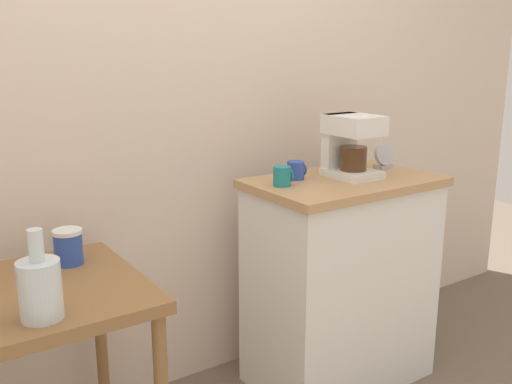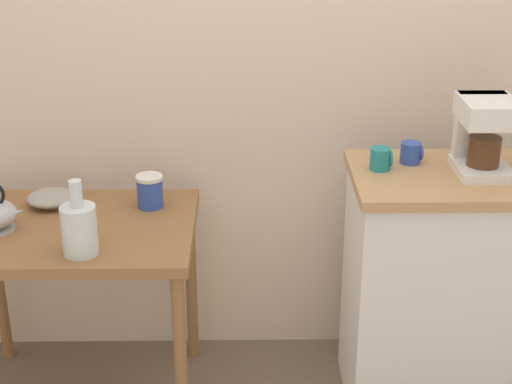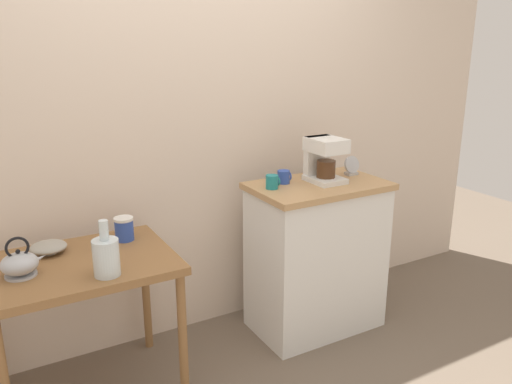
{
  "view_description": "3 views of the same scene",
  "coord_description": "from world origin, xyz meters",
  "px_view_note": "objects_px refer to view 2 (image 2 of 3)",
  "views": [
    {
      "loc": [
        -0.99,
        -1.73,
        1.45
      ],
      "look_at": [
        0.16,
        -0.03,
        0.94
      ],
      "focal_mm": 40.31,
      "sensor_mm": 36.0,
      "label": 1
    },
    {
      "loc": [
        -0.14,
        -2.46,
        1.91
      ],
      "look_at": [
        -0.1,
        -0.07,
        0.89
      ],
      "focal_mm": 54.61,
      "sensor_mm": 36.0,
      "label": 2
    },
    {
      "loc": [
        -1.13,
        -2.34,
        1.74
      ],
      "look_at": [
        0.17,
        -0.05,
        0.95
      ],
      "focal_mm": 36.38,
      "sensor_mm": 36.0,
      "label": 3
    }
  ],
  "objects_px": {
    "bowl_stoneware": "(51,198)",
    "canister_enamel": "(150,191)",
    "glass_carafe_vase": "(79,228)",
    "coffee_maker": "(484,131)",
    "mug_dark_teal": "(381,159)",
    "mug_blue": "(411,153)"
  },
  "relations": [
    {
      "from": "bowl_stoneware",
      "to": "coffee_maker",
      "type": "height_order",
      "value": "coffee_maker"
    },
    {
      "from": "mug_dark_teal",
      "to": "coffee_maker",
      "type": "bearing_deg",
      "value": -2.14
    },
    {
      "from": "bowl_stoneware",
      "to": "mug_blue",
      "type": "height_order",
      "value": "mug_blue"
    },
    {
      "from": "coffee_maker",
      "to": "mug_dark_teal",
      "type": "distance_m",
      "value": 0.36
    },
    {
      "from": "canister_enamel",
      "to": "coffee_maker",
      "type": "height_order",
      "value": "coffee_maker"
    },
    {
      "from": "mug_dark_teal",
      "to": "bowl_stoneware",
      "type": "bearing_deg",
      "value": 173.72
    },
    {
      "from": "coffee_maker",
      "to": "mug_blue",
      "type": "xyz_separation_m",
      "value": [
        -0.22,
        0.08,
        -0.1
      ]
    },
    {
      "from": "bowl_stoneware",
      "to": "glass_carafe_vase",
      "type": "relative_size",
      "value": 0.68
    },
    {
      "from": "mug_blue",
      "to": "bowl_stoneware",
      "type": "bearing_deg",
      "value": 177.06
    },
    {
      "from": "glass_carafe_vase",
      "to": "canister_enamel",
      "type": "bearing_deg",
      "value": 63.68
    },
    {
      "from": "glass_carafe_vase",
      "to": "mug_blue",
      "type": "bearing_deg",
      "value": 15.8
    },
    {
      "from": "coffee_maker",
      "to": "bowl_stoneware",
      "type": "bearing_deg",
      "value": 174.64
    },
    {
      "from": "bowl_stoneware",
      "to": "coffee_maker",
      "type": "distance_m",
      "value": 1.56
    },
    {
      "from": "bowl_stoneware",
      "to": "mug_dark_teal",
      "type": "height_order",
      "value": "mug_dark_teal"
    },
    {
      "from": "bowl_stoneware",
      "to": "mug_blue",
      "type": "relative_size",
      "value": 2.21
    },
    {
      "from": "bowl_stoneware",
      "to": "coffee_maker",
      "type": "xyz_separation_m",
      "value": [
        1.52,
        -0.14,
        0.3
      ]
    },
    {
      "from": "mug_dark_teal",
      "to": "mug_blue",
      "type": "distance_m",
      "value": 0.13
    },
    {
      "from": "glass_carafe_vase",
      "to": "coffee_maker",
      "type": "xyz_separation_m",
      "value": [
        1.34,
        0.24,
        0.24
      ]
    },
    {
      "from": "mug_dark_teal",
      "to": "canister_enamel",
      "type": "bearing_deg",
      "value": 171.87
    },
    {
      "from": "canister_enamel",
      "to": "coffee_maker",
      "type": "xyz_separation_m",
      "value": [
        1.16,
        -0.13,
        0.27
      ]
    },
    {
      "from": "coffee_maker",
      "to": "mug_dark_teal",
      "type": "bearing_deg",
      "value": 177.86
    },
    {
      "from": "bowl_stoneware",
      "to": "canister_enamel",
      "type": "bearing_deg",
      "value": -2.13
    }
  ]
}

